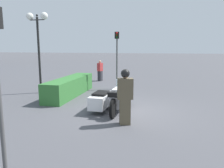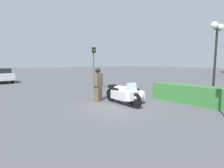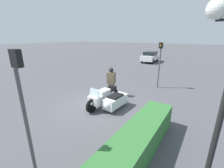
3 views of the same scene
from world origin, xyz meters
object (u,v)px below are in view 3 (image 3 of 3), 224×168
at_px(police_motorcycle, 109,99).
at_px(officer_rider, 111,81).
at_px(hedge_bush_curbside, 139,141).
at_px(parked_car_background, 150,57).
at_px(traffic_light_near, 23,99).
at_px(traffic_light_far, 160,59).

height_order(police_motorcycle, officer_rider, officer_rider).
distance_m(hedge_bush_curbside, parked_car_background, 18.96).
height_order(police_motorcycle, parked_car_background, parked_car_background).
bearing_deg(hedge_bush_curbside, parked_car_background, -160.76).
height_order(police_motorcycle, traffic_light_near, traffic_light_near).
xyz_separation_m(officer_rider, traffic_light_far, (-3.27, 1.95, 1.19)).
bearing_deg(parked_car_background, hedge_bush_curbside, -165.11).
relative_size(officer_rider, hedge_bush_curbside, 0.41).
bearing_deg(hedge_bush_curbside, police_motorcycle, -128.68).
bearing_deg(traffic_light_near, police_motorcycle, 2.31).
height_order(hedge_bush_curbside, traffic_light_near, traffic_light_near).
bearing_deg(officer_rider, police_motorcycle, 14.18).
distance_m(officer_rider, hedge_bush_curbside, 5.11).
bearing_deg(hedge_bush_curbside, traffic_light_near, -42.02).
bearing_deg(traffic_light_far, police_motorcycle, -8.94).
xyz_separation_m(police_motorcycle, parked_car_background, (-15.74, -3.55, 0.33)).
relative_size(traffic_light_near, traffic_light_far, 1.04).
distance_m(traffic_light_far, parked_car_background, 12.00).
relative_size(hedge_bush_curbside, traffic_light_near, 1.31).
relative_size(officer_rider, parked_car_background, 0.43).
height_order(officer_rider, traffic_light_near, traffic_light_near).
distance_m(hedge_bush_curbside, traffic_light_near, 3.53).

